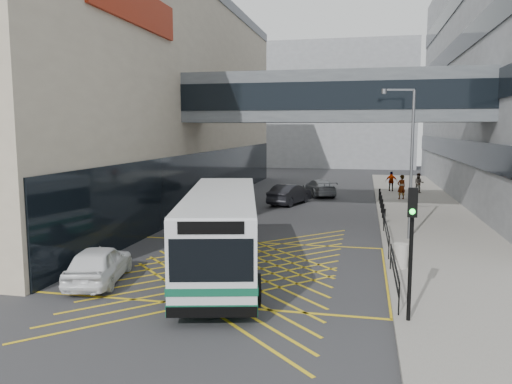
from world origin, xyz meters
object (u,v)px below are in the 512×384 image
Objects in this scene: car_silver at (319,187)px; street_lamp at (408,155)px; traffic_light at (411,235)px; pedestrian_b at (419,183)px; litter_bin at (400,256)px; pedestrian_a at (401,187)px; car_dark at (290,194)px; bus at (222,229)px; car_white at (99,263)px; pedestrian_c at (391,181)px.

street_lamp reaches higher than car_silver.
traffic_light is 2.28× the size of pedestrian_b.
street_lamp is at bearing 83.62° from litter_bin.
pedestrian_b reaches higher than litter_bin.
pedestrian_a is (1.52, 25.89, -1.56)m from traffic_light.
car_dark reaches higher than car_silver.
pedestrian_a reaches higher than car_silver.
car_dark is 1.02× the size of car_silver.
litter_bin is (0.14, 5.71, -2.02)m from traffic_light.
street_lamp is (0.76, 11.27, 1.69)m from traffic_light.
bus is at bearing 40.10° from pedestrian_a.
car_white is 4.63× the size of litter_bin.
bus is 8.01m from traffic_light.
pedestrian_c is at bearing 93.63° from traffic_light.
bus is 27.74m from pedestrian_b.
pedestrian_c reaches higher than car_white.
car_silver is 2.81× the size of pedestrian_b.
traffic_light is at bearing -93.53° from pedestrian_b.
pedestrian_a is (8.27, 3.43, 0.35)m from car_dark.
pedestrian_c is (11.77, 29.09, 0.31)m from car_white.
pedestrian_c is (0.26, 19.74, -3.34)m from street_lamp.
pedestrian_a is at bearing 92.16° from traffic_light.
pedestrian_b is (9.98, 25.87, -0.70)m from bus.
bus is 23.60m from car_silver.
street_lamp reaches higher than traffic_light.
car_white is 2.65× the size of pedestrian_b.
pedestrian_c is at bearing 160.13° from pedestrian_b.
street_lamp is (11.51, 9.35, 3.64)m from car_white.
car_dark is at bearing 112.24° from traffic_light.
bus is at bearing -108.47° from pedestrian_b.
traffic_light reaches higher than litter_bin.
car_dark is 11.56m from pedestrian_c.
pedestrian_a is 5.14m from pedestrian_c.
bus reaches higher than pedestrian_c.
traffic_light is 0.52× the size of street_lamp.
traffic_light is 6.06m from litter_bin.
car_dark is (-0.01, 18.24, -0.95)m from bus.
traffic_light is at bearing -91.38° from litter_bin.
street_lamp reaches higher than car_white.
car_silver is at bearing -90.80° from car_dark.
pedestrian_c is at bearing 88.00° from litter_bin.
car_dark is at bearing 53.19° from pedestrian_c.
car_silver is 0.64× the size of street_lamp.
bus is at bearing 79.30° from pedestrian_c.
traffic_light reaches higher than pedestrian_c.
traffic_light is 2.24× the size of pedestrian_c.
pedestrian_a is (12.27, 23.97, 0.40)m from car_white.
car_white is 0.94× the size of car_silver.
car_dark is 0.66× the size of street_lamp.
traffic_light is at bearing 93.56° from pedestrian_c.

